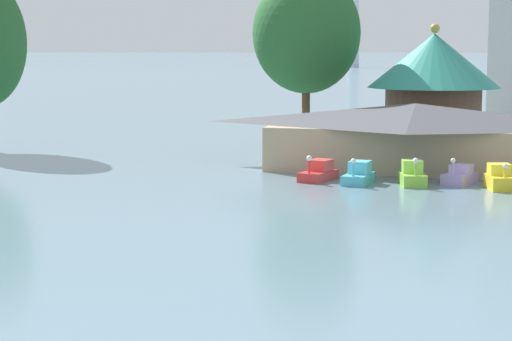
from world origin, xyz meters
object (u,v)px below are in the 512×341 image
object	(u,v)px
pedal_boat_red	(319,172)
pedal_boat_lime	(412,175)
pedal_boat_lavender	(460,176)
green_roof_pavilion	(434,85)
pedal_boat_yellow	(500,179)
shoreline_tree_mid	(306,33)
pedal_boat_cyan	(359,175)
boathouse	(415,135)

from	to	relation	value
pedal_boat_red	pedal_boat_lime	size ratio (longest dim) A/B	1.14
pedal_boat_lavender	green_roof_pavilion	size ratio (longest dim) A/B	0.28
pedal_boat_red	pedal_boat_lavender	size ratio (longest dim) A/B	1.12
pedal_boat_lavender	pedal_boat_yellow	bearing A→B (deg)	78.83
pedal_boat_lavender	shoreline_tree_mid	bearing A→B (deg)	-119.00
pedal_boat_cyan	shoreline_tree_mid	xyz separation A→B (m)	(-6.46, 15.12, 8.47)
pedal_boat_yellow	shoreline_tree_mid	xyz separation A→B (m)	(-14.50, 15.10, 8.42)
pedal_boat_lavender	green_roof_pavilion	xyz separation A→B (m)	(-2.73, 14.35, 4.73)
green_roof_pavilion	pedal_boat_lavender	bearing A→B (deg)	-79.23
pedal_boat_red	pedal_boat_yellow	xyz separation A→B (m)	(10.57, -0.58, 0.07)
pedal_boat_lavender	pedal_boat_cyan	bearing A→B (deg)	-57.08
pedal_boat_red	pedal_boat_cyan	size ratio (longest dim) A/B	1.05
shoreline_tree_mid	pedal_boat_yellow	bearing A→B (deg)	-46.15
pedal_boat_yellow	green_roof_pavilion	world-z (taller)	green_roof_pavilion
green_roof_pavilion	shoreline_tree_mid	world-z (taller)	shoreline_tree_mid
pedal_boat_red	boathouse	distance (m)	8.49
pedal_boat_red	pedal_boat_lavender	bearing A→B (deg)	111.94
pedal_boat_lime	shoreline_tree_mid	bearing A→B (deg)	-161.59
pedal_boat_lime	pedal_boat_yellow	xyz separation A→B (m)	(4.93, -0.17, -0.01)
pedal_boat_red	pedal_boat_lime	world-z (taller)	pedal_boat_lime
pedal_boat_lime	boathouse	bearing A→B (deg)	170.23
pedal_boat_red	pedal_boat_cyan	xyz separation A→B (m)	(2.52, -0.60, 0.02)
pedal_boat_cyan	boathouse	size ratio (longest dim) A/B	0.14
pedal_boat_lime	green_roof_pavilion	distance (m)	16.21
pedal_boat_cyan	green_roof_pavilion	size ratio (longest dim) A/B	0.30
pedal_boat_lavender	green_roof_pavilion	world-z (taller)	green_roof_pavilion
pedal_boat_lime	shoreline_tree_mid	distance (m)	19.63
pedal_boat_yellow	boathouse	world-z (taller)	boathouse
pedal_boat_red	shoreline_tree_mid	world-z (taller)	shoreline_tree_mid
boathouse	green_roof_pavilion	world-z (taller)	green_roof_pavilion
pedal_boat_cyan	pedal_boat_red	bearing A→B (deg)	-96.89
pedal_boat_lavender	pedal_boat_yellow	distance (m)	2.68
pedal_boat_cyan	shoreline_tree_mid	distance (m)	18.50
pedal_boat_yellow	shoreline_tree_mid	size ratio (longest dim) A/B	0.20
pedal_boat_lavender	shoreline_tree_mid	distance (m)	20.25
pedal_boat_yellow	pedal_boat_cyan	bearing A→B (deg)	-104.52
boathouse	pedal_boat_lavender	bearing A→B (deg)	-61.23
shoreline_tree_mid	pedal_boat_lavender	bearing A→B (deg)	-48.39
pedal_boat_yellow	pedal_boat_red	bearing A→B (deg)	-107.81
pedal_boat_cyan	green_roof_pavilion	world-z (taller)	green_roof_pavilion
pedal_boat_cyan	boathouse	distance (m)	7.81
pedal_boat_red	boathouse	world-z (taller)	boathouse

